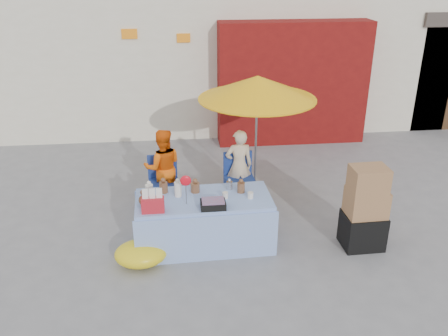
{
  "coord_description": "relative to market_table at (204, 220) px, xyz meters",
  "views": [
    {
      "loc": [
        -0.33,
        -5.62,
        3.8
      ],
      "look_at": [
        0.33,
        0.6,
        1.0
      ],
      "focal_mm": 38.0,
      "sensor_mm": 36.0,
      "label": 1
    }
  ],
  "objects": [
    {
      "name": "umbrella",
      "position": [
        0.98,
        1.45,
        1.51
      ],
      "size": [
        1.9,
        1.9,
        2.09
      ],
      "color": "gray",
      "rests_on": "ground"
    },
    {
      "name": "chair_left",
      "position": [
        -0.57,
        1.17,
        -0.12
      ],
      "size": [
        0.51,
        0.5,
        0.85
      ],
      "rotation": [
        0.0,
        0.0,
        0.06
      ],
      "color": "navy",
      "rests_on": "ground"
    },
    {
      "name": "ground",
      "position": [
        0.0,
        -0.2,
        -0.38
      ],
      "size": [
        80.0,
        80.0,
        0.0
      ],
      "primitive_type": "plane",
      "color": "slate",
      "rests_on": "ground"
    },
    {
      "name": "market_table",
      "position": [
        0.0,
        0.0,
        0.0
      ],
      "size": [
        1.95,
        0.96,
        1.16
      ],
      "rotation": [
        0.0,
        0.0,
        0.03
      ],
      "color": "#88A0D9",
      "rests_on": "ground"
    },
    {
      "name": "vendor_beige",
      "position": [
        0.68,
        1.3,
        0.24
      ],
      "size": [
        0.47,
        0.32,
        1.25
      ],
      "primitive_type": "imported",
      "rotation": [
        0.0,
        0.0,
        3.2
      ],
      "color": "beige",
      "rests_on": "ground"
    },
    {
      "name": "vendor_orange",
      "position": [
        -0.57,
        1.3,
        0.27
      ],
      "size": [
        0.66,
        0.53,
        1.3
      ],
      "primitive_type": "imported",
      "rotation": [
        0.0,
        0.0,
        3.2
      ],
      "color": "#F4600C",
      "rests_on": "ground"
    },
    {
      "name": "chair_right",
      "position": [
        0.68,
        1.17,
        -0.12
      ],
      "size": [
        0.51,
        0.5,
        0.85
      ],
      "rotation": [
        0.0,
        0.0,
        0.06
      ],
      "color": "navy",
      "rests_on": "ground"
    },
    {
      "name": "box_stack",
      "position": [
        2.23,
        -0.3,
        0.19
      ],
      "size": [
        0.57,
        0.47,
        1.24
      ],
      "rotation": [
        0.0,
        0.0,
        0.03
      ],
      "color": "black",
      "rests_on": "ground"
    },
    {
      "name": "tarp_bundle",
      "position": [
        -0.87,
        -0.4,
        -0.22
      ],
      "size": [
        0.87,
        0.81,
        0.32
      ],
      "primitive_type": "ellipsoid",
      "rotation": [
        0.0,
        0.0,
        0.43
      ],
      "color": "yellow",
      "rests_on": "ground"
    }
  ]
}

